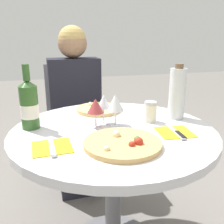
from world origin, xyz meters
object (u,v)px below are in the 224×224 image
at_px(seated_diner, 77,115).
at_px(wine_bottle, 29,105).
at_px(dining_table, 113,155).
at_px(chair_behind_diner, 75,123).
at_px(pizza_large, 123,143).
at_px(tall_carafe, 177,93).

height_order(seated_diner, wine_bottle, seated_diner).
distance_m(dining_table, chair_behind_diner, 0.88).
distance_m(seated_diner, wine_bottle, 0.73).
xyz_separation_m(dining_table, seated_diner, (-0.07, 0.73, -0.01)).
bearing_deg(dining_table, seated_diner, 95.41).
height_order(pizza_large, tall_carafe, tall_carafe).
bearing_deg(pizza_large, wine_bottle, 138.30).
bearing_deg(seated_diner, chair_behind_diner, -90.00).
height_order(seated_diner, pizza_large, seated_diner).
xyz_separation_m(chair_behind_diner, wine_bottle, (-0.30, -0.76, 0.38)).
bearing_deg(tall_carafe, chair_behind_diner, 118.03).
xyz_separation_m(dining_table, chair_behind_diner, (-0.07, 0.87, -0.13)).
xyz_separation_m(pizza_large, wine_bottle, (-0.35, 0.31, 0.10)).
bearing_deg(chair_behind_diner, pizza_large, 92.69).
relative_size(chair_behind_diner, seated_diner, 0.76).
xyz_separation_m(dining_table, pizza_large, (-0.02, -0.20, 0.15)).
bearing_deg(dining_table, wine_bottle, 162.92).
height_order(dining_table, wine_bottle, wine_bottle).
bearing_deg(wine_bottle, tall_carafe, -4.17).
bearing_deg(pizza_large, tall_carafe, 34.23).
height_order(dining_table, seated_diner, seated_diner).
distance_m(dining_table, pizza_large, 0.25).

